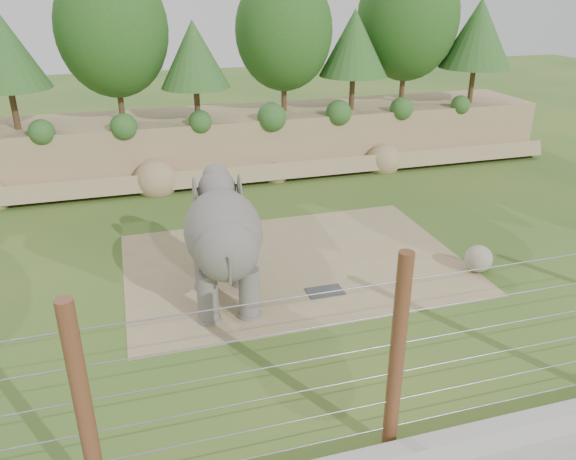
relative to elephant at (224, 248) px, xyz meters
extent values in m
plane|color=#335F24|center=(1.88, -1.41, -1.59)|extent=(90.00, 90.00, 0.00)
cube|color=#A18262|center=(1.88, 11.59, -0.34)|extent=(30.00, 4.00, 2.50)
cube|color=#A18262|center=(1.88, 9.29, -1.24)|extent=(30.00, 1.37, 1.07)
cylinder|color=#3F2B19|center=(-6.12, 11.09, 1.69)|extent=(0.24, 0.24, 1.58)
sphere|color=#194917|center=(-6.12, 11.09, 3.83)|extent=(3.60, 3.60, 3.60)
cylinder|color=#3F2B19|center=(-2.12, 11.59, 1.87)|extent=(0.24, 0.24, 1.92)
sphere|color=#194917|center=(-2.12, 11.59, 4.48)|extent=(4.40, 4.40, 4.40)
cylinder|color=#3F2B19|center=(0.88, 10.39, 1.61)|extent=(0.24, 0.24, 1.40)
sphere|color=#194917|center=(0.88, 10.39, 3.51)|extent=(3.20, 3.20, 3.20)
cylinder|color=#3F2B19|center=(4.88, 11.39, 1.82)|extent=(0.24, 0.24, 1.82)
sphere|color=#194917|center=(4.88, 11.39, 4.29)|extent=(4.16, 4.16, 4.16)
cylinder|color=#3F2B19|center=(7.88, 10.79, 1.66)|extent=(0.24, 0.24, 1.50)
sphere|color=#194917|center=(7.88, 10.79, 3.70)|extent=(3.44, 3.44, 3.44)
cylinder|color=#3F2B19|center=(10.88, 11.79, 1.92)|extent=(0.24, 0.24, 2.03)
sphere|color=#194917|center=(10.88, 11.79, 4.68)|extent=(4.64, 4.64, 4.64)
cylinder|color=#3F2B19|center=(13.88, 10.59, 1.73)|extent=(0.24, 0.24, 1.64)
sphere|color=#194917|center=(13.88, 10.59, 3.96)|extent=(3.76, 3.76, 3.76)
cube|color=#9C835D|center=(2.38, 1.59, -1.58)|extent=(10.00, 7.00, 0.02)
cube|color=#262628|center=(2.68, -0.30, -1.56)|extent=(1.00, 0.60, 0.03)
sphere|color=gray|center=(7.38, -0.42, -1.17)|extent=(0.80, 0.80, 0.80)
cube|color=#A09F96|center=(1.88, -6.41, -1.34)|extent=(26.00, 0.35, 0.50)
cylinder|color=brown|center=(-3.12, -5.91, 0.41)|extent=(0.26, 0.26, 4.00)
cylinder|color=brown|center=(1.88, -5.91, 0.41)|extent=(0.26, 0.26, 4.00)
cylinder|color=gray|center=(1.88, -5.91, -1.09)|extent=(20.00, 0.02, 0.02)
cylinder|color=gray|center=(1.88, -5.91, -0.49)|extent=(20.00, 0.02, 0.02)
cylinder|color=gray|center=(1.88, -5.91, 0.11)|extent=(20.00, 0.02, 0.02)
cylinder|color=gray|center=(1.88, -5.91, 0.71)|extent=(20.00, 0.02, 0.02)
cylinder|color=gray|center=(1.88, -5.91, 1.31)|extent=(20.00, 0.02, 0.02)
cylinder|color=gray|center=(1.88, -5.91, 1.91)|extent=(20.00, 0.02, 0.02)
camera|label=1|loc=(-2.08, -12.84, 6.24)|focal=35.00mm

